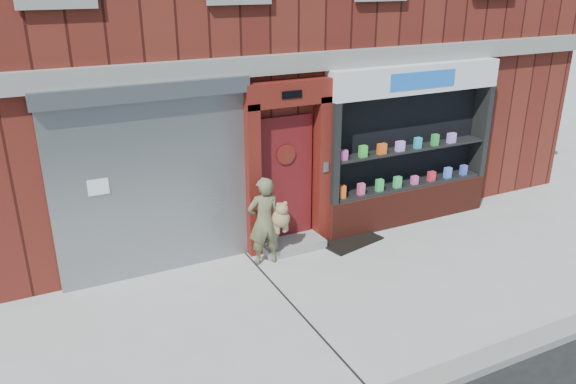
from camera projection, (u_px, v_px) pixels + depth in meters
ground at (384, 283)px, 8.68m from camera, size 80.00×80.00×0.00m
curb at (487, 360)px, 6.86m from camera, size 60.00×0.30×0.12m
shutter_bay at (152, 170)px, 8.43m from camera, size 3.10×0.30×3.04m
red_door_bay at (288, 167)px, 9.40m from camera, size 1.52×0.58×2.90m
pharmacy_bay at (409, 153)px, 10.42m from camera, size 3.50×0.41×3.00m
woman at (266, 220)px, 9.06m from camera, size 0.71×0.41×1.50m
doormat at (348, 239)px, 10.09m from camera, size 1.24×0.99×0.03m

